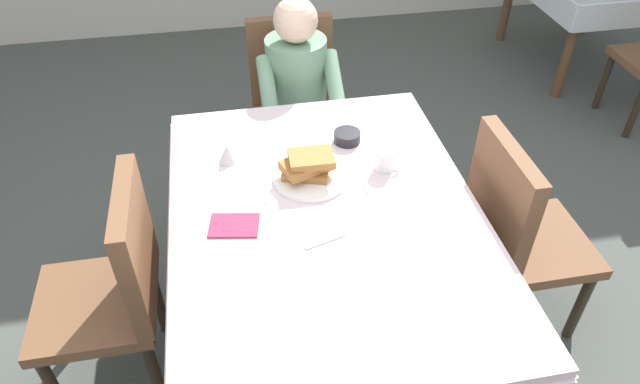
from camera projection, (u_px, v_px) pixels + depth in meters
ground_plane at (325, 338)px, 2.51m from camera, size 14.00×14.00×0.00m
dining_table_main at (327, 231)px, 2.09m from camera, size 1.12×1.52×0.74m
chair_diner at (294, 96)px, 3.05m from camera, size 0.44×0.45×0.93m
diner_person at (298, 88)px, 2.85m from camera, size 0.40×0.43×1.12m
chair_left_side at (117, 282)px, 2.06m from camera, size 0.45×0.44×0.93m
chair_right_side at (516, 228)px, 2.27m from camera, size 0.45×0.44×0.93m
plate_breakfast at (310, 178)px, 2.17m from camera, size 0.28×0.28×0.02m
breakfast_stack at (308, 165)px, 2.14m from camera, size 0.21×0.17×0.09m
cup_coffee at (385, 159)px, 2.20m from camera, size 0.11×0.08×0.08m
bowl_butter at (347, 137)px, 2.35m from camera, size 0.11×0.11×0.04m
syrup_pitcher at (228, 154)px, 2.24m from camera, size 0.08×0.08×0.07m
fork_left_of_plate at (261, 188)px, 2.13m from camera, size 0.03×0.18×0.00m
knife_right_of_plate at (360, 177)px, 2.18m from camera, size 0.03×0.20×0.00m
spoon_near_edge at (325, 241)px, 1.92m from camera, size 0.15×0.06×0.00m
napkin_folded at (234, 225)px, 1.97m from camera, size 0.19×0.15×0.01m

